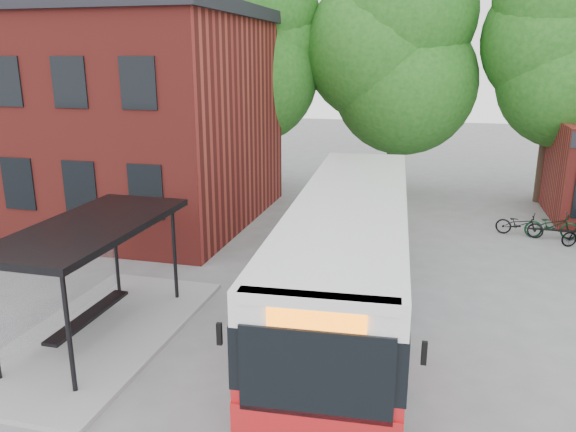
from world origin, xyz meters
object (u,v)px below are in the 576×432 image
(city_bus, at_px, (350,257))
(bicycle_0, at_px, (520,224))
(bus_shelter, at_px, (96,281))
(bicycle_2, at_px, (552,225))

(city_bus, relative_size, bicycle_0, 7.42)
(bus_shelter, relative_size, bicycle_2, 3.65)
(bicycle_0, bearing_deg, bus_shelter, 151.71)
(city_bus, distance_m, bicycle_2, 10.62)
(bus_shelter, bearing_deg, bicycle_2, 42.60)
(bus_shelter, relative_size, city_bus, 0.54)
(bus_shelter, bearing_deg, city_bus, 25.02)
(city_bus, xyz_separation_m, bicycle_0, (5.25, 8.46, -1.18))
(bus_shelter, distance_m, bicycle_2, 16.39)
(bus_shelter, xyz_separation_m, bicycle_2, (12.04, 11.07, -0.95))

